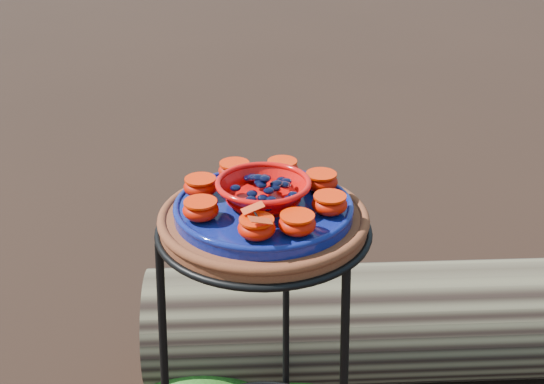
% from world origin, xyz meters
% --- Properties ---
extents(plant_stand, '(0.44, 0.44, 0.70)m').
position_xyz_m(plant_stand, '(0.00, 0.00, 0.35)').
color(plant_stand, black).
rests_on(plant_stand, ground).
extents(terracotta_saucer, '(0.38, 0.38, 0.03)m').
position_xyz_m(terracotta_saucer, '(0.00, 0.00, 0.72)').
color(terracotta_saucer, '#5B2418').
rests_on(terracotta_saucer, plant_stand).
extents(cobalt_plate, '(0.33, 0.33, 0.02)m').
position_xyz_m(cobalt_plate, '(0.00, 0.00, 0.74)').
color(cobalt_plate, '#050B43').
rests_on(cobalt_plate, terracotta_saucer).
extents(red_bowl, '(0.16, 0.16, 0.05)m').
position_xyz_m(red_bowl, '(0.00, 0.00, 0.78)').
color(red_bowl, red).
rests_on(red_bowl, cobalt_plate).
extents(glass_gems, '(0.13, 0.13, 0.02)m').
position_xyz_m(glass_gems, '(0.00, 0.00, 0.81)').
color(glass_gems, black).
rests_on(glass_gems, red_bowl).
extents(orange_half_0, '(0.06, 0.06, 0.04)m').
position_xyz_m(orange_half_0, '(0.02, -0.12, 0.77)').
color(orange_half_0, '#AF1200').
rests_on(orange_half_0, cobalt_plate).
extents(orange_half_1, '(0.06, 0.06, 0.04)m').
position_xyz_m(orange_half_1, '(0.08, -0.09, 0.77)').
color(orange_half_1, '#AF1200').
rests_on(orange_half_1, cobalt_plate).
extents(orange_half_2, '(0.06, 0.06, 0.04)m').
position_xyz_m(orange_half_2, '(0.12, -0.01, 0.77)').
color(orange_half_2, '#AF1200').
rests_on(orange_half_2, cobalt_plate).
extents(orange_half_3, '(0.06, 0.06, 0.04)m').
position_xyz_m(orange_half_3, '(0.09, 0.08, 0.77)').
color(orange_half_3, '#AF1200').
rests_on(orange_half_3, cobalt_plate).
extents(orange_half_4, '(0.06, 0.06, 0.04)m').
position_xyz_m(orange_half_4, '(0.01, 0.12, 0.77)').
color(orange_half_4, '#AF1200').
rests_on(orange_half_4, cobalt_plate).
extents(orange_half_5, '(0.06, 0.06, 0.04)m').
position_xyz_m(orange_half_5, '(-0.08, 0.09, 0.77)').
color(orange_half_5, '#AF1200').
rests_on(orange_half_5, cobalt_plate).
extents(orange_half_6, '(0.06, 0.06, 0.04)m').
position_xyz_m(orange_half_6, '(-0.12, 0.01, 0.77)').
color(orange_half_6, '#AF1200').
rests_on(orange_half_6, cobalt_plate).
extents(orange_half_7, '(0.06, 0.06, 0.04)m').
position_xyz_m(orange_half_7, '(-0.09, -0.08, 0.77)').
color(orange_half_7, '#AF1200').
rests_on(orange_half_7, cobalt_plate).
extents(butterfly, '(0.10, 0.09, 0.01)m').
position_xyz_m(butterfly, '(0.02, -0.12, 0.79)').
color(butterfly, red).
rests_on(butterfly, orange_half_0).
extents(driftwood_log, '(1.83, 0.95, 0.33)m').
position_xyz_m(driftwood_log, '(0.44, 0.56, 0.17)').
color(driftwood_log, black).
rests_on(driftwood_log, ground).
extents(foliage_left, '(0.30, 0.30, 0.15)m').
position_xyz_m(foliage_left, '(-0.24, 0.25, 0.08)').
color(foliage_left, '#1F4412').
rests_on(foliage_left, ground).
extents(foliage_back, '(0.36, 0.36, 0.18)m').
position_xyz_m(foliage_back, '(-0.04, 0.44, 0.09)').
color(foliage_back, '#1F4412').
rests_on(foliage_back, ground).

